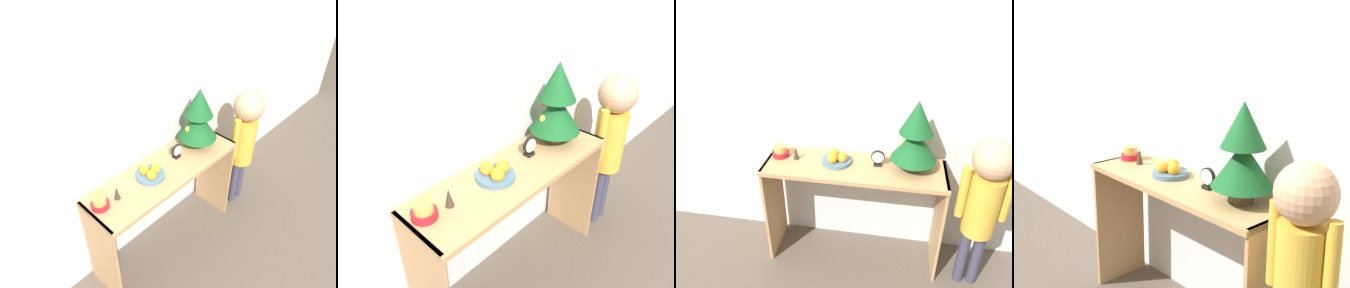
{
  "view_description": "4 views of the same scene",
  "coord_description": "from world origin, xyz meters",
  "views": [
    {
      "loc": [
        -1.24,
        -1.04,
        2.36
      ],
      "look_at": [
        0.07,
        0.23,
        0.98
      ],
      "focal_mm": 35.0,
      "sensor_mm": 36.0,
      "label": 1
    },
    {
      "loc": [
        -1.06,
        -0.74,
        1.8
      ],
      "look_at": [
        -0.04,
        0.22,
        0.97
      ],
      "focal_mm": 35.0,
      "sensor_mm": 36.0,
      "label": 2
    },
    {
      "loc": [
        0.25,
        -1.66,
        2.02
      ],
      "look_at": [
        -0.07,
        0.22,
        0.96
      ],
      "focal_mm": 35.0,
      "sensor_mm": 36.0,
      "label": 3
    },
    {
      "loc": [
        1.76,
        -1.34,
        1.65
      ],
      "look_at": [
        -0.02,
        0.21,
        1.02
      ],
      "focal_mm": 50.0,
      "sensor_mm": 36.0,
      "label": 4
    }
  ],
  "objects": [
    {
      "name": "child_figure",
      "position": [
        0.83,
        0.08,
        0.76
      ],
      "size": [
        0.32,
        0.25,
        1.15
      ],
      "color": "#38384C",
      "rests_on": "ground_plane"
    },
    {
      "name": "back_wall",
      "position": [
        0.0,
        0.43,
        1.25
      ],
      "size": [
        7.0,
        0.05,
        2.5
      ],
      "primitive_type": "cube",
      "color": "silver",
      "rests_on": "ground_plane"
    },
    {
      "name": "ground_plane",
      "position": [
        0.0,
        0.0,
        0.0
      ],
      "size": [
        12.0,
        12.0,
        0.0
      ],
      "primitive_type": "plane",
      "color": "brown"
    },
    {
      "name": "fruit_bowl",
      "position": [
        -0.13,
        0.21,
        0.85
      ],
      "size": [
        0.2,
        0.2,
        0.09
      ],
      "color": "#476B84",
      "rests_on": "console_table"
    },
    {
      "name": "mini_tree",
      "position": [
        0.39,
        0.23,
        1.06
      ],
      "size": [
        0.3,
        0.3,
        0.48
      ],
      "color": "#4C3828",
      "rests_on": "console_table"
    },
    {
      "name": "desk_clock",
      "position": [
        0.16,
        0.23,
        0.87
      ],
      "size": [
        0.09,
        0.04,
        0.11
      ],
      "color": "black",
      "rests_on": "console_table"
    },
    {
      "name": "console_table",
      "position": [
        0.0,
        0.19,
        0.62
      ],
      "size": [
        1.24,
        0.39,
        0.81
      ],
      "color": "tan",
      "rests_on": "ground_plane"
    },
    {
      "name": "figurine",
      "position": [
        -0.41,
        0.22,
        0.86
      ],
      "size": [
        0.04,
        0.04,
        0.09
      ],
      "color": "#382D23",
      "rests_on": "console_table"
    },
    {
      "name": "singing_bowl",
      "position": [
        -0.53,
        0.24,
        0.85
      ],
      "size": [
        0.12,
        0.12,
        0.08
      ],
      "color": "#AD1923",
      "rests_on": "console_table"
    }
  ]
}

